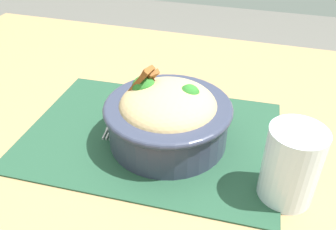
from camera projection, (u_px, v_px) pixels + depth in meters
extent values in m
cube|color=#99754C|center=(136.00, 142.00, 0.61)|extent=(1.29, 0.96, 0.03)
cylinder|color=olive|center=(35.00, 117.00, 1.29)|extent=(0.04, 0.04, 0.68)
cube|color=#1E422D|center=(152.00, 135.00, 0.61)|extent=(0.45, 0.33, 0.00)
cylinder|color=#2D3347|center=(168.00, 122.00, 0.57)|extent=(0.20, 0.20, 0.07)
torus|color=#2D3347|center=(168.00, 107.00, 0.56)|extent=(0.21, 0.21, 0.01)
ellipsoid|color=tan|center=(168.00, 106.00, 0.56)|extent=(0.20, 0.20, 0.07)
sphere|color=#276B24|center=(144.00, 88.00, 0.56)|extent=(0.04, 0.04, 0.04)
sphere|color=#276B24|center=(189.00, 95.00, 0.55)|extent=(0.03, 0.03, 0.03)
cylinder|color=orange|center=(151.00, 111.00, 0.52)|extent=(0.03, 0.01, 0.01)
cylinder|color=orange|center=(158.00, 99.00, 0.55)|extent=(0.03, 0.02, 0.01)
cylinder|color=orange|center=(192.00, 93.00, 0.56)|extent=(0.01, 0.04, 0.01)
cube|color=brown|center=(148.00, 79.00, 0.57)|extent=(0.04, 0.04, 0.04)
cube|color=brown|center=(143.00, 80.00, 0.56)|extent=(0.04, 0.03, 0.05)
cube|color=brown|center=(139.00, 82.00, 0.56)|extent=(0.05, 0.03, 0.06)
cube|color=#B4B4B4|center=(122.00, 108.00, 0.67)|extent=(0.02, 0.07, 0.00)
cube|color=#B4B4B4|center=(117.00, 120.00, 0.64)|extent=(0.01, 0.01, 0.00)
cube|color=#B4B4B4|center=(114.00, 127.00, 0.62)|extent=(0.03, 0.03, 0.00)
cube|color=#B4B4B4|center=(105.00, 135.00, 0.60)|extent=(0.01, 0.02, 0.00)
cube|color=#B4B4B4|center=(108.00, 135.00, 0.60)|extent=(0.01, 0.02, 0.00)
cube|color=#B4B4B4|center=(111.00, 135.00, 0.60)|extent=(0.01, 0.02, 0.00)
cube|color=#B4B4B4|center=(115.00, 136.00, 0.60)|extent=(0.01, 0.02, 0.00)
cylinder|color=silver|center=(291.00, 165.00, 0.46)|extent=(0.08, 0.08, 0.11)
cylinder|color=silver|center=(287.00, 178.00, 0.48)|extent=(0.07, 0.07, 0.06)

